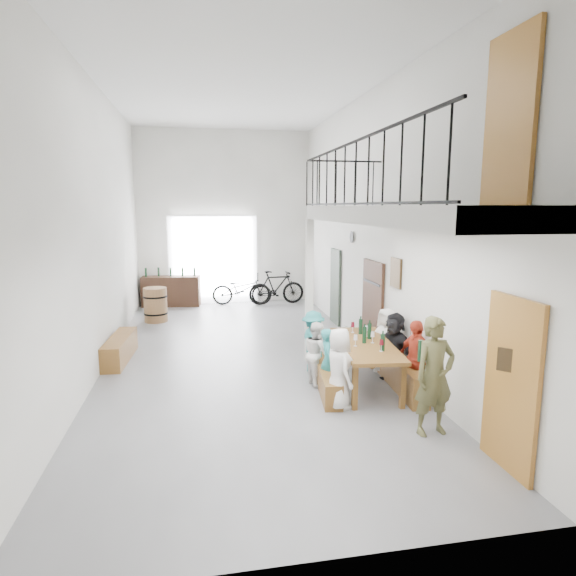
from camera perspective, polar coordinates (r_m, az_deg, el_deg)
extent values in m
plane|color=slate|center=(10.21, -5.30, -8.13)|extent=(12.00, 12.00, 0.00)
plane|color=white|center=(15.72, -7.50, 8.25)|extent=(5.50, 0.00, 5.50)
plane|color=white|center=(3.80, 2.44, 4.14)|extent=(5.50, 0.00, 5.50)
plane|color=white|center=(9.88, -21.77, 6.87)|extent=(0.00, 12.00, 12.00)
plane|color=white|center=(10.34, 9.93, 7.50)|extent=(0.00, 12.00, 12.00)
plane|color=white|center=(10.02, -5.84, 23.39)|extent=(12.00, 12.00, 0.00)
cube|color=white|center=(15.73, -8.84, 3.29)|extent=(2.80, 0.08, 2.80)
cube|color=#A06826|center=(6.31, 24.92, -10.38)|extent=(0.06, 0.95, 2.10)
cube|color=#3D2116|center=(10.26, 9.97, -2.38)|extent=(0.06, 1.10, 2.00)
cube|color=#313B30|center=(12.87, 5.63, 0.16)|extent=(0.06, 0.80, 2.00)
cube|color=#A06826|center=(6.36, 24.79, 17.71)|extent=(0.06, 0.90, 1.95)
cube|color=#3A2A17|center=(9.11, 12.66, 1.76)|extent=(0.04, 0.45, 0.55)
cylinder|color=white|center=(11.48, 7.60, 6.01)|extent=(0.04, 0.28, 0.28)
cube|color=silver|center=(7.09, 13.33, 8.48)|extent=(1.50, 5.60, 0.25)
cube|color=black|center=(6.88, 7.84, 16.80)|extent=(0.03, 5.60, 0.03)
cube|color=black|center=(6.83, 7.68, 9.87)|extent=(0.03, 5.60, 0.03)
cube|color=black|center=(9.74, 6.76, 14.70)|extent=(1.50, 0.03, 0.03)
cube|color=silver|center=(9.63, 2.53, -0.37)|extent=(0.14, 0.14, 2.88)
cube|color=brown|center=(8.44, 9.17, -6.66)|extent=(1.13, 2.27, 0.06)
cube|color=brown|center=(7.62, 7.93, -11.58)|extent=(0.08, 0.08, 0.73)
cube|color=brown|center=(7.81, 13.44, -11.23)|extent=(0.08, 0.08, 0.73)
cube|color=brown|center=(9.37, 5.52, -7.46)|extent=(0.08, 0.08, 0.73)
cube|color=brown|center=(9.52, 10.02, -7.28)|extent=(0.08, 0.08, 0.73)
cube|color=brown|center=(8.38, 4.64, -10.69)|extent=(0.53, 1.81, 0.41)
cube|color=brown|center=(8.80, 12.81, -9.52)|extent=(0.44, 2.28, 0.52)
cylinder|color=#10321B|center=(8.00, 11.16, -6.12)|extent=(0.07, 0.07, 0.35)
cylinder|color=#10321B|center=(8.39, 9.06, -5.31)|extent=(0.07, 0.07, 0.35)
cylinder|color=#10321B|center=(8.96, 8.60, -4.33)|extent=(0.07, 0.07, 0.35)
cylinder|color=#10321B|center=(8.67, 9.63, -4.83)|extent=(0.07, 0.07, 0.35)
cube|color=brown|center=(10.48, -19.30, -6.80)|extent=(0.50, 1.76, 0.49)
cylinder|color=brown|center=(13.59, -15.43, -1.92)|extent=(0.62, 0.62, 0.93)
cylinder|color=black|center=(13.64, -15.39, -2.88)|extent=(0.64, 0.64, 0.05)
cylinder|color=black|center=(13.55, -15.48, -0.95)|extent=(0.64, 0.64, 0.05)
cube|color=#3D2116|center=(15.59, -13.68, -0.37)|extent=(1.84, 0.71, 0.94)
cylinder|color=#10321B|center=(15.60, -16.49, 1.79)|extent=(0.06, 0.06, 0.28)
cylinder|color=#10321B|center=(15.62, -15.08, 1.86)|extent=(0.06, 0.06, 0.28)
cylinder|color=#10321B|center=(15.53, -13.75, 1.88)|extent=(0.06, 0.06, 0.28)
cylinder|color=#10321B|center=(15.46, -12.40, 1.90)|extent=(0.06, 0.06, 0.28)
cylinder|color=#10321B|center=(15.39, -11.03, 1.91)|extent=(0.06, 0.06, 0.28)
imported|color=white|center=(7.58, 6.05, -9.46)|extent=(0.48, 0.67, 1.27)
imported|color=teal|center=(8.23, 4.76, -8.54)|extent=(0.33, 0.44, 1.10)
imported|color=white|center=(8.56, 3.45, -7.70)|extent=(0.50, 0.60, 1.12)
imported|color=teal|center=(9.12, 3.01, -6.40)|extent=(0.50, 0.80, 1.19)
imported|color=#BC3620|center=(8.17, 14.82, -8.18)|extent=(0.48, 0.82, 1.31)
imported|color=black|center=(8.83, 12.47, -6.89)|extent=(0.80, 1.23, 1.27)
imported|color=white|center=(9.26, 11.54, -6.15)|extent=(0.56, 0.70, 1.25)
imported|color=brown|center=(6.96, 16.97, -9.96)|extent=(0.65, 0.47, 1.66)
imported|color=#1B4319|center=(11.30, 6.86, -5.34)|extent=(0.43, 0.39, 0.41)
imported|color=black|center=(15.41, -5.47, -0.17)|extent=(1.95, 0.88, 0.99)
imported|color=black|center=(15.41, -1.37, 0.06)|extent=(1.85, 0.66, 1.09)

